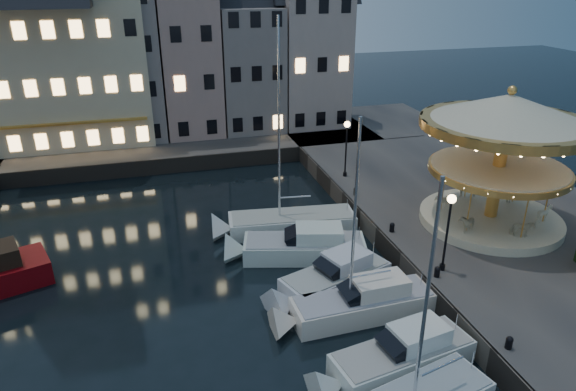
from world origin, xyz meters
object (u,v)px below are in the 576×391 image
object	(u,v)px
streetlamp_d	(542,156)
motorboat_b	(394,360)
bollard_a	(509,342)
streetlamp_b	(449,222)
motorboat_e	(297,247)
motorboat_f	(283,224)
motorboat_c	(355,305)
motorboat_d	(329,281)
carousel	(504,136)
bollard_d	(356,191)
bollard_c	(392,227)
streetlamp_c	(346,141)
bollard_b	(437,271)

from	to	relation	value
streetlamp_d	motorboat_b	size ratio (longest dim) A/B	0.58
bollard_a	streetlamp_b	bearing A→B (deg)	84.29
streetlamp_d	motorboat_e	xyz separation A→B (m)	(-17.43, -1.71, -3.38)
motorboat_f	motorboat_b	bearing A→B (deg)	-85.25
motorboat_c	bollard_a	bearing A→B (deg)	-48.92
motorboat_d	carousel	bearing A→B (deg)	12.42
bollard_d	bollard_a	bearing A→B (deg)	-90.00
motorboat_d	bollard_a	bearing A→B (deg)	-56.65
motorboat_c	carousel	world-z (taller)	motorboat_c
streetlamp_b	bollard_c	world-z (taller)	streetlamp_b
streetlamp_d	bollard_c	distance (m)	12.40
bollard_d	motorboat_c	bearing A→B (deg)	-112.49
bollard_a	motorboat_d	bearing A→B (deg)	123.35
motorboat_d	motorboat_c	bearing A→B (deg)	-79.29
streetlamp_b	motorboat_b	bearing A→B (deg)	-136.44
bollard_a	motorboat_c	world-z (taller)	motorboat_c
bollard_a	carousel	distance (m)	12.81
streetlamp_c	streetlamp_d	bearing A→B (deg)	-29.91
streetlamp_b	bollard_b	size ratio (longest dim) A/B	7.32
motorboat_c	motorboat_d	distance (m)	2.39
motorboat_c	streetlamp_b	bearing A→B (deg)	9.46
streetlamp_b	streetlamp_c	distance (m)	13.50
bollard_a	streetlamp_c	bearing A→B (deg)	88.24
streetlamp_c	bollard_b	bearing A→B (deg)	-92.45
motorboat_b	bollard_a	bearing A→B (deg)	-16.27
bollard_c	streetlamp_d	bearing A→B (deg)	11.86
bollard_a	bollard_d	bearing A→B (deg)	90.00
bollard_c	bollard_b	bearing A→B (deg)	-90.00
streetlamp_d	motorboat_b	distance (m)	20.34
streetlamp_d	bollard_c	xyz separation A→B (m)	(-11.90, -2.50, -2.41)
streetlamp_b	motorboat_c	world-z (taller)	motorboat_c
carousel	bollard_d	bearing A→B (deg)	135.68
motorboat_e	streetlamp_c	bearing A→B (deg)	53.25
bollard_d	bollard_c	bearing A→B (deg)	-90.00
bollard_d	carousel	xyz separation A→B (m)	(6.20, -6.05, 5.16)
bollard_c	streetlamp_b	bearing A→B (deg)	-82.41
motorboat_c	bollard_d	bearing A→B (deg)	67.51
streetlamp_b	motorboat_f	size ratio (longest dim) A/B	0.35
motorboat_c	motorboat_d	bearing A→B (deg)	100.71
motorboat_c	motorboat_f	distance (m)	9.53
bollard_c	motorboat_f	size ratio (longest dim) A/B	0.05
streetlamp_c	bollard_b	distance (m)	14.22
bollard_a	motorboat_c	distance (m)	6.90
streetlamp_c	motorboat_d	size ratio (longest dim) A/B	0.61
motorboat_d	motorboat_f	xyz separation A→B (m)	(-0.54, 7.13, -0.11)
bollard_a	motorboat_d	xyz separation A→B (m)	(-4.93, 7.50, -0.96)
bollard_c	motorboat_b	distance (m)	10.25
streetlamp_b	motorboat_e	size ratio (longest dim) A/B	0.52
streetlamp_c	motorboat_b	size ratio (longest dim) A/B	0.58
bollard_a	motorboat_f	bearing A→B (deg)	110.53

